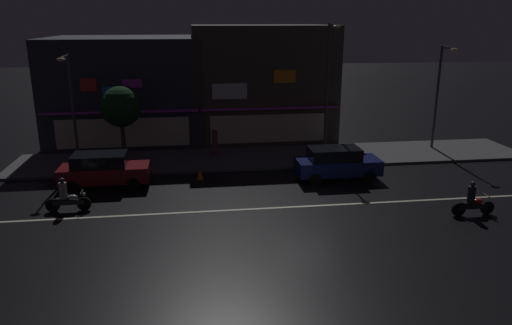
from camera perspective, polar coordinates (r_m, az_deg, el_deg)
name	(u,v)px	position (r m, az deg, el deg)	size (l,w,h in m)	color
ground_plane	(306,206)	(21.65, 5.93, -5.18)	(140.00, 140.00, 0.00)	black
lane_divider_stripe	(306,206)	(21.65, 5.93, -5.16)	(28.70, 0.16, 0.01)	beige
sidewalk_far	(275,157)	(28.95, 2.28, 0.66)	(30.21, 4.71, 0.14)	#4C4C4F
storefront_left_block	(261,82)	(33.91, 0.60, 9.46)	(9.34, 7.22, 7.62)	#4C443A
storefront_center_block	(129,89)	(34.59, -14.78, 8.44)	(10.01, 8.72, 6.87)	#2D333D
streetlamp_west	(71,100)	(28.07, -20.98, 6.87)	(0.44, 1.64, 6.08)	#47494C
streetlamp_mid	(328,79)	(29.34, 8.52, 9.76)	(0.44, 1.64, 7.64)	#47494C
streetlamp_east	(440,88)	(31.98, 20.86, 8.18)	(0.44, 1.64, 6.33)	#47494C
pedestrian_on_sidewalk	(215,142)	(28.94, -4.87, 2.44)	(0.32, 0.32, 1.75)	brown
street_tree	(121,107)	(28.14, -15.67, 6.33)	(2.28, 2.28, 4.31)	#473323
parked_car_near_kerb	(337,163)	(25.29, 9.50, -0.02)	(4.30, 1.98, 1.67)	navy
parked_car_trailing	(104,169)	(25.02, -17.53, -0.77)	(4.30, 1.98, 1.67)	maroon
motorcycle_lead	(473,201)	(22.32, 24.20, -4.20)	(1.90, 0.60, 1.52)	black
motorcycle_following	(66,197)	(22.35, -21.47, -3.85)	(1.90, 0.60, 1.52)	black
traffic_cone	(200,174)	(25.23, -6.62, -1.36)	(0.36, 0.36, 0.55)	orange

